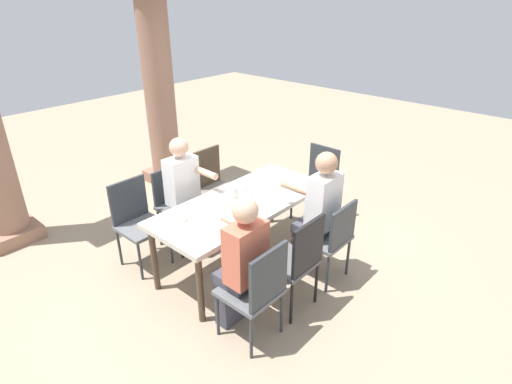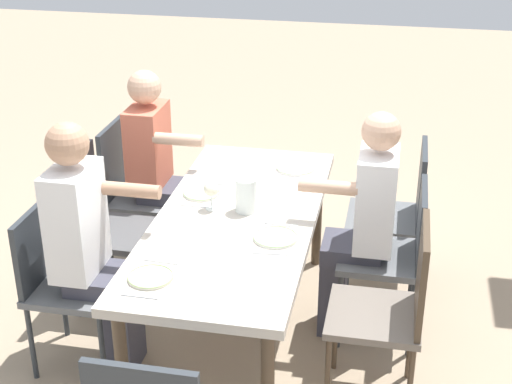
# 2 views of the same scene
# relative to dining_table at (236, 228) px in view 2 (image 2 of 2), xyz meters

# --- Properties ---
(ground_plane) EXTENTS (16.00, 16.00, 0.00)m
(ground_plane) POSITION_rel_dining_table_xyz_m (0.00, 0.00, -0.68)
(ground_plane) COLOR gray
(dining_table) EXTENTS (1.90, 0.82, 0.74)m
(dining_table) POSITION_rel_dining_table_xyz_m (0.00, 0.00, 0.00)
(dining_table) COLOR beige
(dining_table) RESTS_ON ground
(chair_west_north) EXTENTS (0.44, 0.44, 0.93)m
(chair_west_north) POSITION_rel_dining_table_xyz_m (-0.70, 0.83, -0.15)
(chair_west_north) COLOR #5B5E61
(chair_west_north) RESTS_ON ground
(chair_west_south) EXTENTS (0.44, 0.44, 0.93)m
(chair_west_south) POSITION_rel_dining_table_xyz_m (-0.70, -0.83, -0.15)
(chair_west_south) COLOR #5B5E61
(chair_west_south) RESTS_ON ground
(chair_mid_north) EXTENTS (0.44, 0.44, 0.90)m
(chair_mid_north) POSITION_rel_dining_table_xyz_m (-0.19, 0.83, -0.14)
(chair_mid_north) COLOR #5B5E61
(chair_mid_north) RESTS_ON ground
(chair_mid_south) EXTENTS (0.44, 0.44, 0.95)m
(chair_mid_south) POSITION_rel_dining_table_xyz_m (-0.19, -0.83, -0.13)
(chair_mid_south) COLOR #4F4F50
(chair_mid_south) RESTS_ON ground
(chair_east_north) EXTENTS (0.44, 0.44, 0.96)m
(chair_east_north) POSITION_rel_dining_table_xyz_m (0.38, 0.83, -0.12)
(chair_east_north) COLOR #6A6158
(chair_east_north) RESTS_ON ground
(chair_east_south) EXTENTS (0.44, 0.44, 0.87)m
(chair_east_south) POSITION_rel_dining_table_xyz_m (0.38, -0.83, -0.17)
(chair_east_south) COLOR #5B5E61
(chair_east_south) RESTS_ON ground
(diner_woman_green) EXTENTS (0.34, 0.49, 1.34)m
(diner_woman_green) POSITION_rel_dining_table_xyz_m (0.37, -0.66, 0.04)
(diner_woman_green) COLOR #3F3F4C
(diner_woman_green) RESTS_ON ground
(diner_man_white) EXTENTS (0.35, 0.49, 1.29)m
(diner_man_white) POSITION_rel_dining_table_xyz_m (-0.70, -0.65, 0.01)
(diner_man_white) COLOR #3F3F4C
(diner_man_white) RESTS_ON ground
(diner_guest_third) EXTENTS (0.35, 0.49, 1.30)m
(diner_guest_third) POSITION_rel_dining_table_xyz_m (-0.18, 0.64, 0.02)
(diner_guest_third) COLOR #3F3F4C
(diner_guest_third) RESTS_ON ground
(plate_0) EXTENTS (0.23, 0.23, 0.02)m
(plate_0) POSITION_rel_dining_table_xyz_m (-0.67, 0.21, 0.08)
(plate_0) COLOR white
(plate_0) RESTS_ON dining_table
(fork_0) EXTENTS (0.03, 0.17, 0.01)m
(fork_0) POSITION_rel_dining_table_xyz_m (-0.82, 0.21, 0.07)
(fork_0) COLOR silver
(fork_0) RESTS_ON dining_table
(spoon_0) EXTENTS (0.03, 0.17, 0.01)m
(spoon_0) POSITION_rel_dining_table_xyz_m (-0.52, 0.21, 0.07)
(spoon_0) COLOR silver
(spoon_0) RESTS_ON dining_table
(plate_1) EXTENTS (0.20, 0.20, 0.02)m
(plate_1) POSITION_rel_dining_table_xyz_m (-0.22, -0.25, 0.08)
(plate_1) COLOR white
(plate_1) RESTS_ON dining_table
(wine_glass_1) EXTENTS (0.08, 0.08, 0.16)m
(wine_glass_1) POSITION_rel_dining_table_xyz_m (-0.06, -0.15, 0.18)
(wine_glass_1) COLOR white
(wine_glass_1) RESTS_ON dining_table
(fork_1) EXTENTS (0.02, 0.17, 0.01)m
(fork_1) POSITION_rel_dining_table_xyz_m (-0.37, -0.25, 0.07)
(fork_1) COLOR silver
(fork_1) RESTS_ON dining_table
(spoon_1) EXTENTS (0.02, 0.17, 0.01)m
(spoon_1) POSITION_rel_dining_table_xyz_m (-0.07, -0.25, 0.07)
(spoon_1) COLOR silver
(spoon_1) RESTS_ON dining_table
(plate_2) EXTENTS (0.22, 0.22, 0.02)m
(plate_2) POSITION_rel_dining_table_xyz_m (0.20, 0.24, 0.08)
(plate_2) COLOR white
(plate_2) RESTS_ON dining_table
(fork_2) EXTENTS (0.03, 0.17, 0.01)m
(fork_2) POSITION_rel_dining_table_xyz_m (0.05, 0.24, 0.07)
(fork_2) COLOR silver
(fork_2) RESTS_ON dining_table
(spoon_2) EXTENTS (0.03, 0.17, 0.01)m
(spoon_2) POSITION_rel_dining_table_xyz_m (0.35, 0.24, 0.07)
(spoon_2) COLOR silver
(spoon_2) RESTS_ON dining_table
(plate_3) EXTENTS (0.21, 0.21, 0.02)m
(plate_3) POSITION_rel_dining_table_xyz_m (0.68, -0.24, 0.08)
(plate_3) COLOR silver
(plate_3) RESTS_ON dining_table
(fork_3) EXTENTS (0.03, 0.17, 0.01)m
(fork_3) POSITION_rel_dining_table_xyz_m (0.53, -0.24, 0.07)
(fork_3) COLOR silver
(fork_3) RESTS_ON dining_table
(spoon_3) EXTENTS (0.02, 0.17, 0.01)m
(spoon_3) POSITION_rel_dining_table_xyz_m (0.83, -0.24, 0.07)
(spoon_3) COLOR silver
(spoon_3) RESTS_ON dining_table
(water_pitcher) EXTENTS (0.12, 0.12, 0.18)m
(water_pitcher) POSITION_rel_dining_table_xyz_m (-0.07, 0.04, 0.15)
(water_pitcher) COLOR white
(water_pitcher) RESTS_ON dining_table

